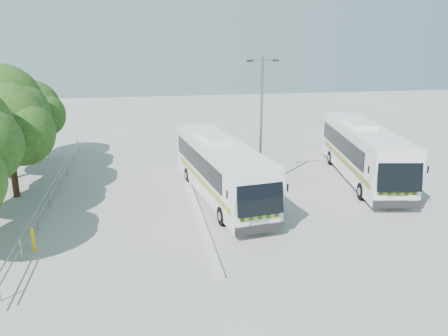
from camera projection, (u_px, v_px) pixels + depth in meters
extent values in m
plane|color=#9E9E99|center=(243.00, 215.00, 22.52)|extent=(100.00, 100.00, 0.00)
cube|color=#B2B2AD|center=(194.00, 203.00, 23.97)|extent=(0.40, 16.00, 0.15)
cylinder|color=gray|center=(52.00, 185.00, 24.24)|extent=(0.06, 22.00, 0.06)
cylinder|color=gray|center=(53.00, 191.00, 24.35)|extent=(0.06, 22.00, 0.06)
cylinder|color=gray|center=(77.00, 150.00, 33.79)|extent=(0.06, 0.06, 1.00)
cylinder|color=#382314|center=(14.00, 171.00, 24.72)|extent=(0.36, 0.36, 3.04)
sphere|color=#1A3D10|center=(7.00, 123.00, 23.94)|extent=(4.42, 4.42, 4.42)
sphere|color=#1A3D10|center=(21.00, 133.00, 23.71)|extent=(3.59, 3.59, 3.59)
cylinder|color=#382314|center=(9.00, 153.00, 27.94)|extent=(0.36, 0.36, 3.43)
sphere|color=#1A3D10|center=(2.00, 104.00, 27.06)|extent=(4.99, 4.99, 4.99)
sphere|color=#1A3D10|center=(16.00, 114.00, 26.79)|extent=(4.06, 4.06, 4.06)
cylinder|color=#382314|center=(36.00, 142.00, 32.40)|extent=(0.36, 0.36, 2.77)
sphere|color=#1A3D10|center=(32.00, 108.00, 31.69)|extent=(4.03, 4.03, 4.03)
sphere|color=#1A3D10|center=(42.00, 115.00, 31.47)|extent=(3.28, 3.28, 3.28)
sphere|color=#1A3D10|center=(24.00, 100.00, 32.02)|extent=(3.02, 3.02, 3.02)
cube|color=silver|center=(220.00, 168.00, 24.49)|extent=(3.88, 11.63, 2.90)
cube|color=black|center=(260.00, 195.00, 19.16)|extent=(2.23, 0.72, 1.85)
cube|color=black|center=(197.00, 161.00, 24.54)|extent=(1.26, 9.06, 1.05)
cube|color=black|center=(237.00, 157.00, 25.27)|extent=(1.26, 9.06, 1.05)
cube|color=#0A4C1E|center=(201.00, 180.00, 24.02)|extent=(1.34, 9.81, 0.27)
cylinder|color=black|center=(223.00, 216.00, 21.16)|extent=(0.41, 0.98, 0.95)
cylinder|color=black|center=(263.00, 211.00, 21.80)|extent=(0.41, 0.98, 0.95)
cylinder|color=black|center=(188.00, 175.00, 27.48)|extent=(0.41, 0.98, 0.95)
cylinder|color=black|center=(221.00, 172.00, 28.13)|extent=(0.41, 0.98, 0.95)
cube|color=white|center=(363.00, 151.00, 27.83)|extent=(4.59, 12.16, 3.03)
cube|color=black|center=(400.00, 173.00, 21.99)|extent=(2.33, 0.86, 1.93)
cube|color=black|center=(341.00, 143.00, 28.29)|extent=(1.77, 9.38, 1.09)
cube|color=black|center=(380.00, 143.00, 28.31)|extent=(1.77, 9.38, 1.09)
cube|color=#0B4D1C|center=(343.00, 161.00, 27.70)|extent=(1.90, 10.15, 0.28)
cylinder|color=black|center=(362.00, 191.00, 24.50)|extent=(0.47, 1.03, 0.99)
cylinder|color=black|center=(402.00, 191.00, 24.51)|extent=(0.47, 1.03, 0.99)
cylinder|color=black|center=(331.00, 158.00, 31.45)|extent=(0.47, 1.03, 0.99)
cylinder|color=black|center=(362.00, 158.00, 31.46)|extent=(0.47, 1.03, 0.99)
cylinder|color=gray|center=(261.00, 124.00, 25.64)|extent=(0.17, 0.17, 7.79)
cylinder|color=gray|center=(263.00, 60.00, 24.59)|extent=(1.56, 0.22, 0.08)
cube|color=black|center=(250.00, 61.00, 24.40)|extent=(0.36, 0.21, 0.12)
cube|color=black|center=(276.00, 60.00, 24.81)|extent=(0.36, 0.21, 0.12)
cylinder|color=#E3B50D|center=(33.00, 239.00, 18.55)|extent=(0.19, 0.19, 1.08)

